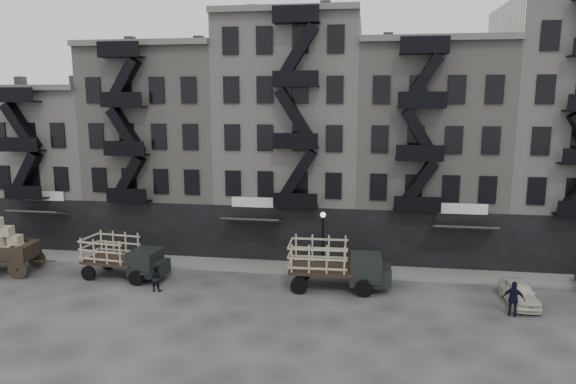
# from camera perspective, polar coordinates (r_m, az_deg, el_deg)

# --- Properties ---
(ground) EXTENTS (140.00, 140.00, 0.00)m
(ground) POSITION_cam_1_polar(r_m,az_deg,el_deg) (32.06, -2.02, -10.57)
(ground) COLOR #38383A
(ground) RESTS_ON ground
(sidewalk) EXTENTS (55.00, 2.50, 0.15)m
(sidewalk) POSITION_cam_1_polar(r_m,az_deg,el_deg) (35.50, -0.90, -8.31)
(sidewalk) COLOR slate
(sidewalk) RESTS_ON ground
(building_west) EXTENTS (10.00, 11.35, 13.20)m
(building_west) POSITION_cam_1_polar(r_m,az_deg,el_deg) (47.14, -24.36, 2.85)
(building_west) COLOR #A8A39B
(building_west) RESTS_ON ground
(building_midwest) EXTENTS (10.00, 11.35, 16.20)m
(building_midwest) POSITION_cam_1_polar(r_m,az_deg,el_deg) (42.38, -13.04, 4.79)
(building_midwest) COLOR gray
(building_midwest) RESTS_ON ground
(building_center) EXTENTS (10.00, 11.35, 18.20)m
(building_center) POSITION_cam_1_polar(r_m,az_deg,el_deg) (39.72, 0.52, 6.14)
(building_center) COLOR #A8A39B
(building_center) RESTS_ON ground
(building_mideast) EXTENTS (10.00, 11.35, 16.20)m
(building_mideast) POSITION_cam_1_polar(r_m,az_deg,el_deg) (39.67, 15.01, 4.33)
(building_mideast) COLOR gray
(building_mideast) RESTS_ON ground
(building_east) EXTENTS (10.00, 11.35, 19.20)m
(building_east) POSITION_cam_1_polar(r_m,az_deg,el_deg) (41.86, 28.91, 5.75)
(building_east) COLOR #A8A39B
(building_east) RESTS_ON ground
(lamp_post) EXTENTS (0.36, 0.36, 4.28)m
(lamp_post) POSITION_cam_1_polar(r_m,az_deg,el_deg) (33.26, 3.88, -4.76)
(lamp_post) COLOR black
(lamp_post) RESTS_ON ground
(wagon) EXTENTS (4.63, 2.79, 3.75)m
(wagon) POSITION_cam_1_polar(r_m,az_deg,el_deg) (38.96, -29.34, -4.81)
(wagon) COLOR black
(wagon) RESTS_ON ground
(stake_truck_west) EXTENTS (5.69, 2.83, 2.76)m
(stake_truck_west) POSITION_cam_1_polar(r_m,az_deg,el_deg) (34.88, -17.86, -6.60)
(stake_truck_west) COLOR black
(stake_truck_west) RESTS_ON ground
(stake_truck_east) EXTENTS (6.13, 2.64, 3.05)m
(stake_truck_east) POSITION_cam_1_polar(r_m,az_deg,el_deg) (31.46, 5.36, -7.67)
(stake_truck_east) COLOR black
(stake_truck_east) RESTS_ON ground
(car_east) EXTENTS (1.69, 3.87, 1.30)m
(car_east) POSITION_cam_1_polar(r_m,az_deg,el_deg) (32.27, 24.30, -10.17)
(car_east) COLOR beige
(car_east) RESTS_ON ground
(pedestrian_mid) EXTENTS (0.81, 0.64, 1.62)m
(pedestrian_mid) POSITION_cam_1_polar(r_m,az_deg,el_deg) (32.28, -14.51, -9.23)
(pedestrian_mid) COLOR black
(pedestrian_mid) RESTS_ON ground
(policeman) EXTENTS (1.22, 0.82, 1.93)m
(policeman) POSITION_cam_1_polar(r_m,az_deg,el_deg) (30.30, 23.79, -10.83)
(policeman) COLOR black
(policeman) RESTS_ON ground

